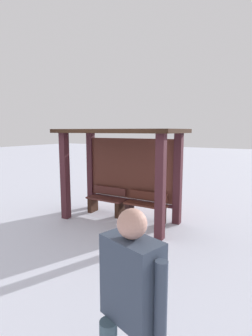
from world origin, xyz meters
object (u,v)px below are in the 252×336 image
person_walking (132,297)px  bench_left_inside (106,202)px  bus_shelter (123,156)px  bench_center_inside (146,208)px

person_walking → bench_left_inside: bearing=126.8°
bus_shelter → person_walking: (2.47, -4.00, -0.63)m
bench_left_inside → person_walking: bearing=-53.2°
bench_left_inside → bench_center_inside: bearing=-0.1°
bus_shelter → bench_center_inside: bearing=9.6°
bench_left_inside → person_walking: 5.18m
person_walking → bus_shelter: bearing=121.7°
person_walking → bench_center_inside: bearing=114.5°
bus_shelter → bench_left_inside: 1.45m
bus_shelter → bench_center_inside: size_ratio=2.83×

